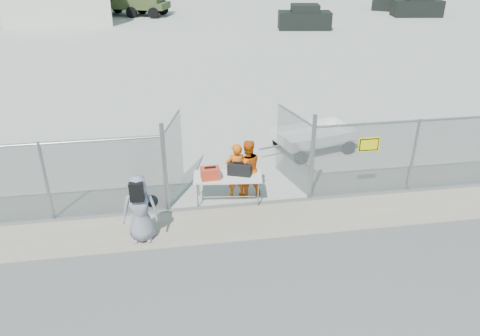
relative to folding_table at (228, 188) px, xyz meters
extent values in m
plane|color=#434141|center=(0.32, -2.18, -0.40)|extent=(160.00, 160.00, 0.00)
cube|color=#A0A393|center=(0.32, 39.82, -0.39)|extent=(160.00, 80.00, 0.01)
cube|color=gray|center=(0.32, -1.18, -0.39)|extent=(44.00, 1.60, 0.01)
cube|color=red|center=(-0.48, -0.08, 0.55)|extent=(0.52, 0.36, 0.32)
cube|color=black|center=(0.36, 0.07, 0.55)|extent=(0.74, 0.59, 0.31)
imported|color=#D9560B|center=(0.28, 0.27, 0.41)|extent=(0.61, 0.42, 1.62)
imported|color=#D9560B|center=(0.59, 0.27, 0.45)|extent=(0.89, 0.73, 1.69)
imported|color=gray|center=(-2.32, -1.50, 0.47)|extent=(0.89, 0.62, 1.74)
camera|label=1|loc=(-1.46, -11.30, 6.36)|focal=35.00mm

